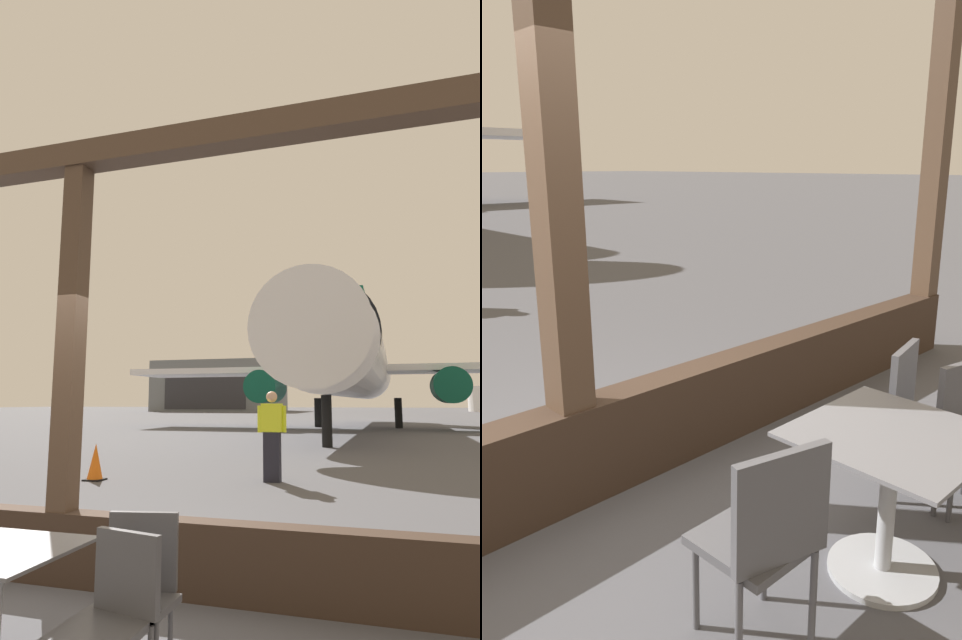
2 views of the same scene
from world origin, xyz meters
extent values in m
cube|color=#38281E|center=(0.00, 0.00, 0.29)|extent=(8.47, 0.24, 0.59)
cube|color=#4C3828|center=(0.00, 0.00, 1.88)|extent=(0.20, 0.20, 3.76)
cube|color=#4C3828|center=(4.14, 0.00, 1.88)|extent=(0.20, 0.20, 3.76)
cube|color=slate|center=(0.71, -1.57, 0.72)|extent=(0.80, 0.80, 0.02)
cylinder|color=#9EA0A5|center=(0.71, -1.57, 0.36)|extent=(0.08, 0.08, 0.71)
cylinder|color=#9EA0A5|center=(0.71, -1.57, 0.01)|extent=(0.52, 0.52, 0.03)
cube|color=#4C4C51|center=(1.46, -1.42, 0.45)|extent=(0.40, 0.40, 0.04)
cube|color=#4C4C51|center=(1.42, -1.24, 0.69)|extent=(0.40, 0.12, 0.43)
cylinder|color=#4C4C51|center=(1.33, -1.62, 0.23)|extent=(0.03, 0.03, 0.45)
cylinder|color=#4C4C51|center=(1.59, -1.21, 0.23)|extent=(0.03, 0.03, 0.45)
cylinder|color=#4C4C51|center=(1.26, -1.28, 0.23)|extent=(0.03, 0.03, 0.45)
cylinder|color=#4C4C51|center=(1.33, -1.53, 0.23)|extent=(0.03, 0.03, 0.45)
cube|color=#4C4C51|center=(-0.04, -1.42, 0.47)|extent=(0.40, 0.40, 0.04)
cube|color=#4C4C51|center=(-0.08, -1.59, 0.71)|extent=(0.40, 0.14, 0.44)
cylinder|color=#4C4C51|center=(-0.16, -1.21, 0.24)|extent=(0.03, 0.03, 0.47)
cylinder|color=#4C4C51|center=(0.17, -1.29, 0.24)|extent=(0.03, 0.03, 0.47)
cylinder|color=#4C4C51|center=(-0.24, -1.54, 0.24)|extent=(0.03, 0.03, 0.47)
cylinder|color=#4C4C51|center=(0.08, -1.62, 0.24)|extent=(0.03, 0.03, 0.47)
camera|label=1|loc=(2.86, -4.06, 1.53)|focal=28.91mm
camera|label=2|loc=(-1.50, -2.73, 1.89)|focal=32.56mm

